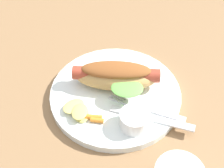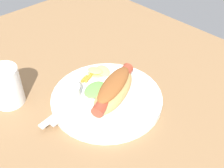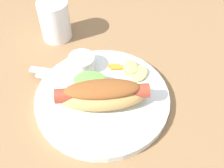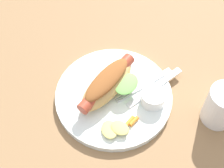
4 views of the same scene
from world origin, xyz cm
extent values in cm
cube|color=olive|center=(0.00, 0.00, -0.90)|extent=(120.00, 90.00, 1.80)
cylinder|color=white|center=(-2.18, 0.01, 0.80)|extent=(25.61, 25.61, 1.60)
ellipsoid|color=tan|center=(-0.50, 0.67, 3.81)|extent=(11.37, 16.88, 4.42)
cylinder|color=#A33D28|center=(-0.50, 0.67, 4.58)|extent=(8.67, 16.57, 2.66)
ellipsoid|color=brown|center=(-0.50, 0.67, 5.78)|extent=(9.11, 14.13, 2.10)
ellipsoid|color=#6BB74C|center=(-2.97, -2.69, 4.69)|extent=(6.44, 7.26, 0.94)
cylinder|color=white|center=(-7.97, -6.27, 3.11)|extent=(5.28, 5.28, 3.01)
cube|color=silver|center=(-3.57, -8.59, 1.80)|extent=(1.68, 11.66, 0.40)
cube|color=silver|center=(-3.42, -1.17, 1.80)|extent=(0.43, 3.21, 0.40)
cube|color=silver|center=(-3.87, -1.19, 1.80)|extent=(0.43, 3.21, 0.40)
cube|color=silver|center=(-4.32, -1.21, 1.80)|extent=(0.43, 3.21, 0.40)
cube|color=silver|center=(-5.37, -8.67, 1.78)|extent=(3.38, 15.55, 0.36)
ellipsoid|color=#D7C968|center=(-9.89, 3.41, 1.85)|extent=(5.18, 4.94, 0.50)
ellipsoid|color=#D7C968|center=(-9.24, 5.31, 2.26)|extent=(5.13, 4.38, 1.07)
ellipsoid|color=#D7C968|center=(-10.20, 3.46, 2.73)|extent=(4.72, 4.22, 0.86)
cylinder|color=orange|center=(-9.94, 1.39, 2.02)|extent=(2.20, 4.13, 0.85)
cylinder|color=orange|center=(-10.15, -0.49, 2.04)|extent=(1.53, 2.55, 0.88)
cylinder|color=white|center=(-17.57, -16.33, 4.63)|extent=(6.86, 6.86, 9.26)
camera|label=1|loc=(-38.02, -15.93, 46.42)|focal=48.78mm
camera|label=2|loc=(33.12, -31.82, 45.13)|focal=44.92mm
camera|label=3|loc=(28.60, 11.35, 43.10)|focal=44.67mm
camera|label=4|loc=(-35.53, 20.67, 64.43)|focal=54.43mm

